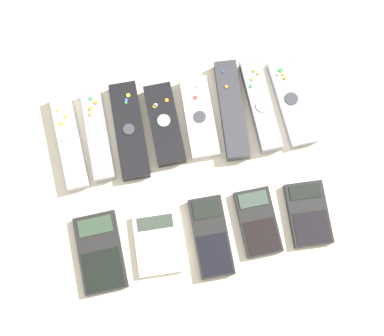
{
  "coord_description": "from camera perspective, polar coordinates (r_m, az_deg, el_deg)",
  "views": [
    {
      "loc": [
        -0.05,
        -0.24,
        1.05
      ],
      "look_at": [
        0.0,
        0.03,
        0.01
      ],
      "focal_mm": 50.0,
      "sensor_mm": 36.0,
      "label": 1
    }
  ],
  "objects": [
    {
      "name": "calculator_4",
      "position": [
        1.09,
        12.3,
        -4.78
      ],
      "size": [
        0.08,
        0.13,
        0.02
      ],
      "rotation": [
        0.0,
        0.0,
        -0.05
      ],
      "color": "black",
      "rests_on": "ground_plane"
    },
    {
      "name": "remote_3",
      "position": [
        1.1,
        -2.96,
        4.68
      ],
      "size": [
        0.06,
        0.17,
        0.03
      ],
      "rotation": [
        0.0,
        0.0,
        0.02
      ],
      "color": "black",
      "rests_on": "ground_plane"
    },
    {
      "name": "remote_7",
      "position": [
        1.14,
        10.53,
        6.91
      ],
      "size": [
        0.06,
        0.19,
        0.02
      ],
      "rotation": [
        0.0,
        0.0,
        0.05
      ],
      "color": "gray",
      "rests_on": "ground_plane"
    },
    {
      "name": "remote_6",
      "position": [
        1.13,
        7.31,
        6.65
      ],
      "size": [
        0.05,
        0.2,
        0.03
      ],
      "rotation": [
        0.0,
        0.0,
        0.02
      ],
      "color": "gray",
      "rests_on": "ground_plane"
    },
    {
      "name": "remote_1",
      "position": [
        1.11,
        -10.04,
        3.47
      ],
      "size": [
        0.05,
        0.19,
        0.03
      ],
      "rotation": [
        0.0,
        0.0,
        0.02
      ],
      "color": "gray",
      "rests_on": "ground_plane"
    },
    {
      "name": "ground_plane",
      "position": [
        1.08,
        0.27,
        -1.61
      ],
      "size": [
        3.0,
        3.0,
        0.0
      ],
      "primitive_type": "plane",
      "color": "beige"
    },
    {
      "name": "remote_5",
      "position": [
        1.12,
        4.22,
        6.21
      ],
      "size": [
        0.06,
        0.22,
        0.03
      ],
      "rotation": [
        0.0,
        0.0,
        -0.07
      ],
      "color": "#333338",
      "rests_on": "ground_plane"
    },
    {
      "name": "calculator_2",
      "position": [
        1.05,
        2.06,
        -7.32
      ],
      "size": [
        0.07,
        0.16,
        0.02
      ],
      "rotation": [
        0.0,
        0.0,
        -0.01
      ],
      "color": "black",
      "rests_on": "ground_plane"
    },
    {
      "name": "remote_4",
      "position": [
        1.11,
        0.79,
        5.44
      ],
      "size": [
        0.06,
        0.17,
        0.02
      ],
      "rotation": [
        0.0,
        0.0,
        -0.02
      ],
      "color": "silver",
      "rests_on": "ground_plane"
    },
    {
      "name": "calculator_3",
      "position": [
        1.07,
        7.04,
        -5.72
      ],
      "size": [
        0.07,
        0.13,
        0.02
      ],
      "rotation": [
        0.0,
        0.0,
        0.01
      ],
      "color": "black",
      "rests_on": "ground_plane"
    },
    {
      "name": "remote_2",
      "position": [
        1.11,
        -6.7,
        4.02
      ],
      "size": [
        0.06,
        0.21,
        0.02
      ],
      "rotation": [
        0.0,
        0.0,
        -0.01
      ],
      "color": "black",
      "rests_on": "ground_plane"
    },
    {
      "name": "calculator_1",
      "position": [
        1.06,
        -3.64,
        -8.04
      ],
      "size": [
        0.09,
        0.12,
        0.01
      ],
      "rotation": [
        0.0,
        0.0,
        -0.03
      ],
      "color": "silver",
      "rests_on": "ground_plane"
    },
    {
      "name": "calculator_0",
      "position": [
        1.07,
        -9.75,
        -8.86
      ],
      "size": [
        0.09,
        0.15,
        0.02
      ],
      "rotation": [
        0.0,
        0.0,
        0.03
      ],
      "color": "black",
      "rests_on": "ground_plane"
    },
    {
      "name": "remote_0",
      "position": [
        1.12,
        -12.96,
        2.79
      ],
      "size": [
        0.06,
        0.21,
        0.03
      ],
      "rotation": [
        0.0,
        0.0,
        0.07
      ],
      "color": "#B7B7BC",
      "rests_on": "ground_plane"
    }
  ]
}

